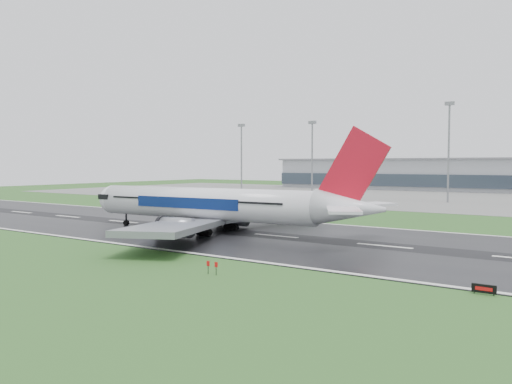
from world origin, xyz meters
The scene contains 8 objects.
ground centered at (0.00, 0.00, 0.00)m, with size 520.00×520.00×0.00m, color #25531E.
runway centered at (0.00, 0.00, 0.05)m, with size 400.00×45.00×0.10m, color black.
apron centered at (0.00, 125.00, 0.04)m, with size 400.00×130.00×0.08m, color slate.
main_airliner centered at (-30.14, -2.52, 9.10)m, with size 60.95×58.05×18.00m, color white, non-canonical shape.
runway_sign centered at (18.60, -23.06, 0.52)m, with size 2.30×0.26×1.04m, color black, non-canonical shape.
floodmast_0 centered at (-99.82, 100.00, 14.36)m, with size 0.64×0.64×28.73m, color gray.
floodmast_1 centered at (-65.91, 100.00, 14.21)m, with size 0.64×0.64×28.41m, color gray.
floodmast_2 centered at (-14.79, 100.00, 16.17)m, with size 0.64×0.64×32.33m, color gray.
Camera 1 is at (28.00, -76.96, 12.90)m, focal length 35.90 mm.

